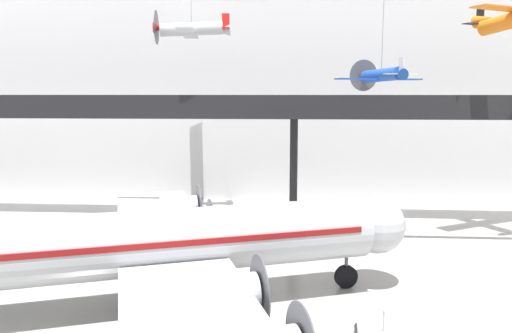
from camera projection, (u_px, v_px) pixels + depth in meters
name	position (u px, v px, depth m)	size (l,w,h in m)	color
ground_plane	(296.00, 332.00, 23.05)	(260.00, 260.00, 0.00)	#9E9B96
hangar_back_wall	(294.00, 73.00, 50.78)	(140.00, 3.00, 25.92)	white
mezzanine_walkway	(294.00, 115.00, 42.74)	(110.00, 3.20, 10.77)	black
airliner_silver_main	(153.00, 244.00, 24.96)	(27.54, 32.13, 9.75)	#B7BABF
suspended_plane_silver_racer	(192.00, 29.00, 43.38)	(6.78, 8.29, 6.78)	silver
suspended_plane_blue_trainer	(381.00, 75.00, 36.45)	(6.71, 5.80, 10.62)	#1E4CAD
stanchion_barrier	(383.00, 326.00, 22.90)	(0.36, 0.36, 1.08)	#B2B5BA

